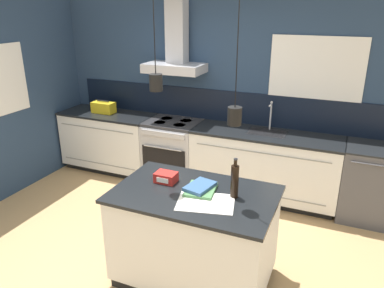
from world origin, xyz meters
The scene contains 13 objects.
ground_plane centered at (0.00, 0.00, 0.00)m, with size 16.00×16.00×0.00m, color tan.
wall_back centered at (-0.02, 2.00, 1.35)m, with size 5.60×2.29×2.60m.
wall_left centered at (-2.43, 0.70, 1.30)m, with size 0.08×3.80×2.60m.
counter_run_left centered at (-1.65, 1.69, 0.46)m, with size 1.45×0.64×0.91m.
counter_run_sink centered at (0.76, 1.69, 0.46)m, with size 1.91×0.64×1.29m.
oven_range centered at (-0.56, 1.69, 0.46)m, with size 0.75×0.66×0.91m.
dishwasher centered at (2.00, 1.69, 0.46)m, with size 0.59×0.65×0.91m.
kitchen_island centered at (0.53, -0.14, 0.46)m, with size 1.42×0.90×0.91m.
bottle_on_island centered at (0.87, -0.07, 1.06)m, with size 0.07×0.07×0.35m.
book_stack centered at (0.57, -0.09, 0.94)m, with size 0.29×0.33×0.06m.
red_supply_box centered at (0.21, -0.04, 0.95)m, with size 0.19×0.15×0.09m.
paper_pile centered at (0.69, -0.26, 0.91)m, with size 0.53×0.44×0.01m.
yellow_toolbox centered at (-1.72, 1.69, 0.99)m, with size 0.34×0.18×0.19m.
Camera 1 is at (1.65, -2.81, 2.45)m, focal length 35.00 mm.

